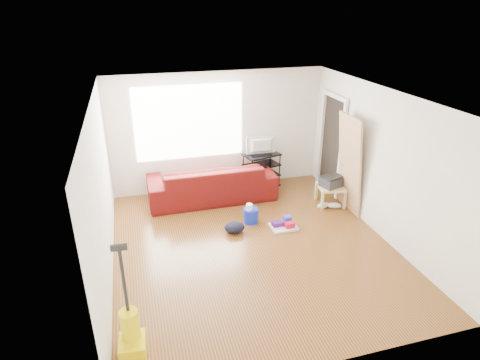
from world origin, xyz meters
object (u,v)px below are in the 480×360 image
object	(u,v)px
side_table	(331,189)
backpack	(235,232)
sofa	(212,198)
vacuum	(131,334)
tv_stand	(261,170)
cleaning_tray	(284,225)
bucket	(251,222)

from	to	relation	value
side_table	backpack	xyz separation A→B (m)	(-2.13, -0.53, -0.34)
side_table	sofa	bearing A→B (deg)	158.01
vacuum	tv_stand	bearing A→B (deg)	57.17
sofa	cleaning_tray	size ratio (longest dim) A/B	5.32
side_table	backpack	bearing A→B (deg)	-166.05
cleaning_tray	vacuum	xyz separation A→B (m)	(-2.73, -2.17, 0.21)
sofa	vacuum	xyz separation A→B (m)	(-1.72, -3.67, 0.27)
vacuum	cleaning_tray	bearing A→B (deg)	41.82
sofa	tv_stand	world-z (taller)	tv_stand
cleaning_tray	backpack	bearing A→B (deg)	175.41
tv_stand	cleaning_tray	world-z (taller)	tv_stand
tv_stand	side_table	size ratio (longest dim) A/B	1.46
tv_stand	backpack	distance (m)	2.04
bucket	backpack	bearing A→B (deg)	-145.02
side_table	bucket	bearing A→B (deg)	-171.47
sofa	bucket	world-z (taller)	sofa
side_table	vacuum	world-z (taller)	vacuum
side_table	tv_stand	bearing A→B (deg)	132.40
backpack	vacuum	bearing A→B (deg)	-124.15
bucket	vacuum	bearing A→B (deg)	-131.27
tv_stand	side_table	world-z (taller)	tv_stand
sofa	tv_stand	size ratio (longest dim) A/B	3.05
sofa	cleaning_tray	xyz separation A→B (m)	(1.01, -1.50, 0.05)
sofa	side_table	xyz separation A→B (m)	(2.23, -0.90, 0.34)
side_table	backpack	size ratio (longest dim) A/B	1.63
bucket	cleaning_tray	distance (m)	0.63
side_table	backpack	distance (m)	2.22
tv_stand	bucket	size ratio (longest dim) A/B	3.06
vacuum	backpack	bearing A→B (deg)	54.22
tv_stand	side_table	distance (m)	1.59
cleaning_tray	backpack	world-z (taller)	cleaning_tray
bucket	sofa	bearing A→B (deg)	112.68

